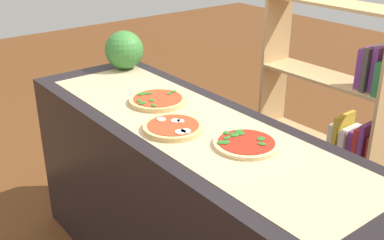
# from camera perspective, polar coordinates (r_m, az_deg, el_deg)

# --- Properties ---
(counter) EXTENTS (2.13, 0.68, 0.96)m
(counter) POSITION_cam_1_polar(r_m,az_deg,el_deg) (2.42, 0.00, -10.82)
(counter) COLOR black
(counter) RESTS_ON ground_plane
(parchment_paper) EXTENTS (1.86, 0.53, 0.00)m
(parchment_paper) POSITION_cam_1_polar(r_m,az_deg,el_deg) (2.18, 0.00, -0.46)
(parchment_paper) COLOR tan
(parchment_paper) RESTS_ON counter
(pizza_spinach_0) EXTENTS (0.29, 0.29, 0.03)m
(pizza_spinach_0) POSITION_cam_1_polar(r_m,az_deg,el_deg) (2.43, -4.13, 2.39)
(pizza_spinach_0) COLOR #DBB26B
(pizza_spinach_0) RESTS_ON parchment_paper
(pizza_mozzarella_1) EXTENTS (0.27, 0.27, 0.03)m
(pizza_mozzarella_1) POSITION_cam_1_polar(r_m,az_deg,el_deg) (2.12, -2.25, -0.86)
(pizza_mozzarella_1) COLOR #DBB26B
(pizza_mozzarella_1) RESTS_ON parchment_paper
(pizza_spinach_2) EXTENTS (0.28, 0.28, 0.02)m
(pizza_spinach_2) POSITION_cam_1_polar(r_m,az_deg,el_deg) (2.00, 6.48, -2.77)
(pizza_spinach_2) COLOR #E5C17F
(pizza_spinach_2) RESTS_ON parchment_paper
(watermelon) EXTENTS (0.23, 0.23, 0.23)m
(watermelon) POSITION_cam_1_polar(r_m,az_deg,el_deg) (2.95, -8.12, 8.28)
(watermelon) COLOR #387A33
(watermelon) RESTS_ON counter
(bookshelf) EXTENTS (0.86, 0.27, 1.37)m
(bookshelf) POSITION_cam_1_polar(r_m,az_deg,el_deg) (3.08, 16.94, 0.10)
(bookshelf) COLOR tan
(bookshelf) RESTS_ON ground_plane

